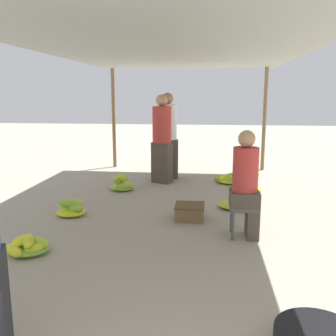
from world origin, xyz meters
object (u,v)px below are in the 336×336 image
object	(u,v)px
banana_pile_left_1	(72,209)
banana_pile_right_2	(229,179)
shopper_walking_mid	(162,138)
shopper_walking_far	(168,135)
stool	(244,212)
banana_pile_left_0	(28,246)
banana_pile_left_2	(122,184)
banana_pile_right_0	(249,188)
crate_near	(190,212)
banana_pile_right_3	(247,171)
vendor_seated	(247,183)
banana_pile_right_1	(238,203)

from	to	relation	value
banana_pile_left_1	banana_pile_right_2	bearing A→B (deg)	44.04
banana_pile_left_1	shopper_walking_mid	distance (m)	2.52
banana_pile_left_1	shopper_walking_far	distance (m)	2.89
stool	banana_pile_left_0	xyz separation A→B (m)	(-2.35, -0.77, -0.23)
banana_pile_left_2	banana_pile_right_0	xyz separation A→B (m)	(2.26, 0.18, -0.06)
crate_near	banana_pile_right_3	bearing A→B (deg)	70.61
vendor_seated	banana_pile_right_2	xyz separation A→B (m)	(-0.04, 2.81, -0.59)
shopper_walking_mid	banana_pile_right_0	bearing A→B (deg)	-18.13
banana_pile_left_1	banana_pile_right_0	xyz separation A→B (m)	(2.65, 1.63, -0.03)
banana_pile_left_2	shopper_walking_mid	distance (m)	1.22
banana_pile_left_0	shopper_walking_mid	bearing A→B (deg)	73.70
banana_pile_right_1	shopper_walking_far	distance (m)	2.47
banana_pile_left_1	crate_near	world-z (taller)	banana_pile_left_1
banana_pile_right_3	shopper_walking_mid	bearing A→B (deg)	-152.13
banana_pile_right_0	banana_pile_right_2	bearing A→B (deg)	116.63
shopper_walking_far	banana_pile_right_1	bearing A→B (deg)	-56.41
shopper_walking_mid	banana_pile_left_0	bearing A→B (deg)	-106.30
banana_pile_left_2	vendor_seated	bearing A→B (deg)	-45.28
banana_pile_left_1	banana_pile_right_1	xyz separation A→B (m)	(2.38, 0.61, -0.03)
banana_pile_left_0	banana_pile_right_0	distance (m)	3.96
banana_pile_right_0	banana_pile_right_2	size ratio (longest dim) A/B	0.79
banana_pile_left_0	shopper_walking_far	bearing A→B (deg)	74.38
banana_pile_left_0	banana_pile_left_1	bearing A→B (deg)	90.34
banana_pile_left_0	banana_pile_right_2	world-z (taller)	banana_pile_left_0
banana_pile_left_0	shopper_walking_far	distance (m)	4.11
shopper_walking_mid	banana_pile_right_3	bearing A→B (deg)	27.87
banana_pile_right_0	banana_pile_right_3	bearing A→B (deg)	85.94
vendor_seated	banana_pile_right_1	bearing A→B (deg)	89.59
banana_pile_left_2	banana_pile_right_2	bearing A→B (deg)	22.49
banana_pile_left_1	banana_pile_right_0	size ratio (longest dim) A/B	0.87
banana_pile_left_2	banana_pile_right_1	distance (m)	2.17
banana_pile_right_2	shopper_walking_mid	world-z (taller)	shopper_walking_mid
stool	banana_pile_left_0	distance (m)	2.48
banana_pile_left_1	vendor_seated	bearing A→B (deg)	-13.19
banana_pile_left_0	banana_pile_right_3	world-z (taller)	banana_pile_right_3
shopper_walking_mid	banana_pile_left_1	bearing A→B (deg)	-115.44
banana_pile_left_2	banana_pile_right_2	world-z (taller)	banana_pile_left_2
banana_pile_right_0	shopper_walking_mid	size ratio (longest dim) A/B	0.30
banana_pile_right_3	banana_pile_left_0	bearing A→B (deg)	-121.98
banana_pile_right_0	crate_near	xyz separation A→B (m)	(-0.97, -1.61, 0.04)
banana_pile_right_1	banana_pile_right_3	xyz separation A→B (m)	(0.37, 2.46, 0.01)
stool	banana_pile_right_2	bearing A→B (deg)	90.45
banana_pile_right_3	shopper_walking_mid	xyz separation A→B (m)	(-1.73, -0.91, 0.80)
banana_pile_right_2	shopper_walking_mid	distance (m)	1.54
banana_pile_left_1	shopper_walking_mid	size ratio (longest dim) A/B	0.26
banana_pile_left_1	banana_pile_right_3	world-z (taller)	banana_pile_left_1
banana_pile_right_0	banana_pile_left_1	bearing A→B (deg)	-148.44
stool	crate_near	xyz separation A→B (m)	(-0.68, 0.58, -0.21)
vendor_seated	banana_pile_right_1	distance (m)	1.31
banana_pile_left_0	stool	bearing A→B (deg)	18.12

